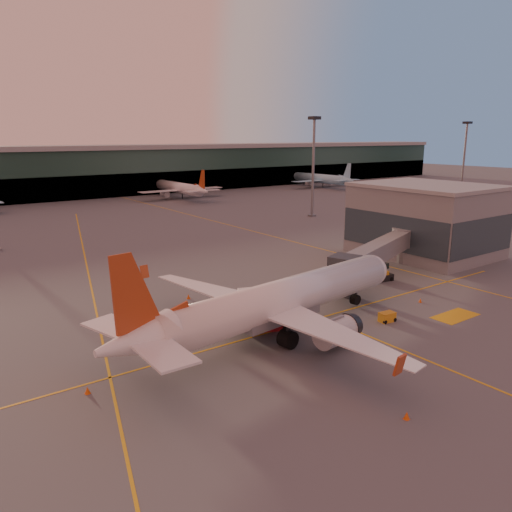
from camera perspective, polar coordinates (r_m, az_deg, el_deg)
ground at (r=53.21m, az=7.40°, el=-9.59°), size 600.00×600.00×0.00m
taxi_markings at (r=86.63m, az=-16.98°, el=-0.93°), size 100.12×173.00×0.01m
terminal at (r=180.69m, az=-25.36°, el=8.48°), size 400.00×20.00×17.60m
gate_building at (r=93.81m, az=18.80°, el=3.95°), size 18.40×22.40×12.60m
mast_east_near at (r=131.95m, az=6.58°, el=10.91°), size 2.40×2.40×25.60m
mast_east_far at (r=192.80m, az=22.73°, el=10.79°), size 2.40×2.40×25.60m
main_airplane at (r=52.32m, az=2.28°, el=-5.34°), size 39.53×35.76×11.94m
jet_bridge at (r=76.74m, az=14.23°, el=0.57°), size 26.84×12.34×5.89m
catering_truck at (r=55.09m, az=1.18°, el=-5.79°), size 6.34×4.50×4.52m
gpu_cart at (r=59.67m, az=14.76°, el=-6.77°), size 1.99×1.30×1.11m
pushback_tug at (r=75.91m, az=14.28°, el=-2.29°), size 3.23×2.16×1.53m
cone_nose at (r=67.63m, az=18.26°, el=-4.84°), size 0.41×0.41×0.53m
cone_tail at (r=45.03m, az=-18.71°, el=-14.33°), size 0.49×0.49×0.62m
cone_wing_right at (r=41.10m, az=16.84°, el=-17.06°), size 0.48×0.48×0.61m
cone_wing_left at (r=66.21m, az=-7.73°, el=-4.61°), size 0.50×0.50×0.63m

